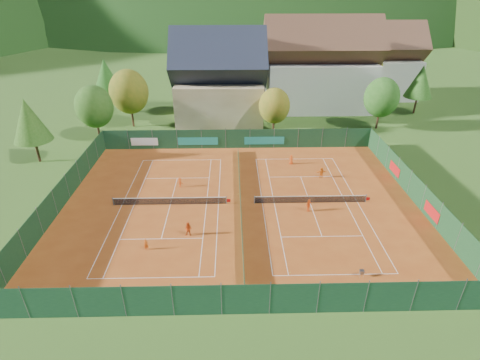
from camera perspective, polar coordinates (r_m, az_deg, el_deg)
name	(u,v)px	position (r m, az deg, el deg)	size (l,w,h in m)	color
ground	(240,204)	(42.88, 0.06, -3.65)	(600.00, 600.00, 0.00)	#2E551A
clay_pad	(240,204)	(42.86, 0.06, -3.62)	(40.00, 32.00, 0.01)	#9E4517
court_markings_left	(170,204)	(43.43, -10.57, -3.68)	(11.03, 23.83, 0.00)	white
court_markings_right	(310,203)	(43.77, 10.61, -3.42)	(11.03, 23.83, 0.00)	white
tennis_net_left	(171,201)	(43.15, -10.42, -3.12)	(13.30, 0.10, 1.02)	#59595B
tennis_net_right	(312,199)	(43.55, 10.87, -2.86)	(13.30, 0.10, 1.02)	#59595B
court_divider	(240,200)	(42.60, 0.06, -3.05)	(0.03, 28.80, 1.00)	#12321E
fence_north	(235,139)	(56.50, -0.80, 6.25)	(40.00, 0.10, 3.00)	#153A22
fence_south	(246,300)	(29.39, 0.87, -17.76)	(40.00, 0.04, 3.00)	#163D25
fence_west	(61,194)	(46.21, -25.59, -2.00)	(0.04, 32.00, 3.00)	#13361B
fence_east	(416,190)	(47.04, 25.22, -1.40)	(0.09, 32.00, 3.00)	#13351A
chalet	(219,82)	(68.32, -3.18, 14.67)	(16.20, 12.00, 16.00)	beige
hotel_block_a	(320,70)	(75.88, 12.02, 16.08)	(21.60, 11.00, 17.25)	silver
hotel_block_b	(377,65)	(87.60, 20.15, 16.10)	(17.28, 10.00, 15.50)	silver
tree_west_front	(94,107)	(62.62, -21.34, 10.36)	(5.72, 5.72, 8.69)	#462719
tree_west_mid	(129,92)	(66.77, -16.56, 12.76)	(6.44, 6.44, 9.78)	#472A19
tree_west_back	(106,77)	(75.76, -19.73, 14.57)	(5.60, 5.60, 10.00)	#472E19
tree_center	(274,106)	(61.46, 5.26, 11.20)	(5.01, 5.01, 7.60)	#482D19
tree_east_front	(382,97)	(67.56, 20.78, 11.68)	(5.72, 5.72, 8.69)	#442A18
tree_east_mid	(421,81)	(78.55, 25.82, 13.37)	(5.04, 5.04, 9.00)	#462A19
tree_west_side	(29,120)	(57.88, -29.50, 7.94)	(5.04, 5.04, 9.00)	#432918
tree_east_back	(364,69)	(82.53, 18.42, 15.80)	(7.15, 7.15, 10.86)	#49301A
mountain_backdrop	(272,78)	(278.52, 4.92, 15.26)	(820.00, 530.00, 242.00)	black
ball_hopper	(362,272)	(34.59, 18.08, -13.15)	(0.34, 0.34, 0.80)	slate
loose_ball_0	(150,247)	(37.39, -13.60, -9.90)	(0.07, 0.07, 0.07)	#CCD833
loose_ball_1	(290,272)	(33.98, 7.64, -13.77)	(0.07, 0.07, 0.07)	#CCD833
loose_ball_2	(238,194)	(44.65, -0.29, -2.16)	(0.07, 0.07, 0.07)	#CCD833
player_left_near	(146,245)	(36.83, -14.12, -9.53)	(0.44, 0.29, 1.19)	#D05312
player_left_mid	(188,229)	(37.77, -7.87, -7.43)	(0.75, 0.59, 1.55)	#CB4212
player_left_far	(180,183)	(46.54, -9.13, -0.38)	(0.79, 0.45, 1.22)	#DB4C13
player_right_near	(309,205)	(41.82, 10.40, -3.81)	(0.90, 0.37, 1.53)	#DF5213
player_right_far_a	(291,159)	(52.23, 7.81, 3.13)	(0.67, 0.43, 1.36)	#D94C13
player_right_far_b	(321,173)	(49.21, 12.29, 1.12)	(1.34, 0.43, 1.44)	orange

